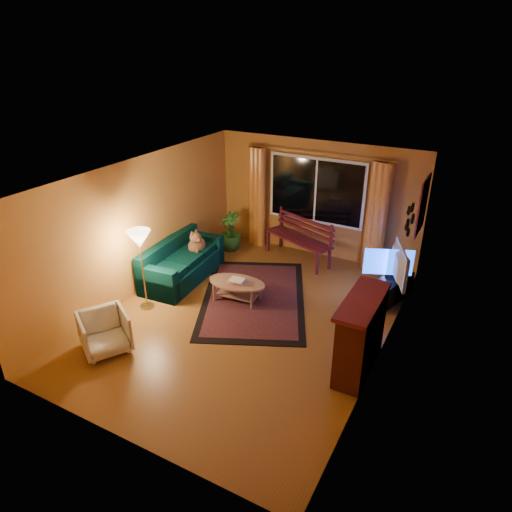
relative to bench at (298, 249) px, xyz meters
The scene contains 22 objects.
floor 2.51m from the bench, 86.21° to the right, with size 4.50×6.00×0.02m, color brown.
ceiling 3.37m from the bench, 86.21° to the right, with size 4.50×6.00×0.02m, color white.
wall_back 1.14m from the bench, 72.28° to the left, with size 4.50×0.02×2.50m, color #C07D33.
wall_left 3.41m from the bench, 130.03° to the right, with size 0.02×6.00×2.50m, color #C07D33.
wall_right 3.62m from the bench, 45.80° to the right, with size 0.02×6.00×2.50m, color #C07D33.
window 1.30m from the bench, 69.92° to the left, with size 2.00×0.02×1.30m, color black.
curtain_rod 2.05m from the bench, 67.90° to the left, with size 0.03×0.03×3.20m, color #BF8C3F.
curtain_left 1.52m from the bench, 161.94° to the left, with size 0.36×0.36×2.24m, color orange.
curtain_right 1.79m from the bench, 14.31° to the left, with size 0.36×0.36×2.24m, color orange.
bench is the anchor object (origin of this frame).
potted_plant 1.58m from the bench, behind, with size 0.49×0.49×0.88m, color #235B1E.
sofa 2.50m from the bench, 131.68° to the right, with size 0.83×1.94×0.78m, color black.
dog 2.19m from the bench, 138.42° to the right, with size 0.36×0.49×0.53m, color #935F3C, non-canonical shape.
armchair 4.50m from the bench, 107.00° to the right, with size 0.68×0.64×0.70m, color beige.
floor_lamp 3.47m from the bench, 117.59° to the right, with size 0.24×0.24×1.47m, color #BF8C3F.
rug 1.88m from the bench, 91.87° to the right, with size 1.84×2.91×0.02m, color #641E06.
coffee_table 2.11m from the bench, 97.77° to the right, with size 1.07×1.07×0.39m, color #946A55.
tv_console 2.29m from the bench, 19.21° to the right, with size 0.35×1.06×0.44m, color black.
television 2.35m from the bench, 19.21° to the right, with size 1.08×0.14×0.62m, color black.
fireplace 3.66m from the bench, 52.57° to the right, with size 0.40×1.20×1.10m, color maroon.
mirror_cluster 3.08m from the bench, 26.68° to the right, with size 0.06×0.60×0.56m, color black, non-canonical shape.
painting 2.77m from the bench, ahead, with size 0.04×0.76×0.96m, color #C8480F.
Camera 1 is at (3.26, -5.76, 4.36)m, focal length 32.00 mm.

